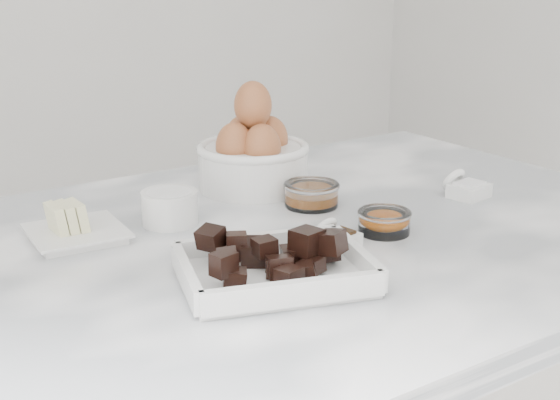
{
  "coord_description": "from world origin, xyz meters",
  "views": [
    {
      "loc": [
        -0.57,
        -0.84,
        1.31
      ],
      "look_at": [
        0.02,
        0.03,
        0.98
      ],
      "focal_mm": 50.0,
      "sensor_mm": 36.0,
      "label": 1
    }
  ],
  "objects_px": {
    "sugar_ramekin": "(170,206)",
    "honey_bowl": "(312,194)",
    "butter_plate": "(75,227)",
    "egg_bowl": "(253,154)",
    "chocolate_dish": "(275,264)",
    "salt_spoon": "(465,187)",
    "zest_bowl": "(384,221)",
    "vanilla_spoon": "(336,237)"
  },
  "relations": [
    {
      "from": "chocolate_dish",
      "to": "egg_bowl",
      "type": "xyz_separation_m",
      "value": [
        0.19,
        0.35,
        0.03
      ]
    },
    {
      "from": "zest_bowl",
      "to": "sugar_ramekin",
      "type": "bearing_deg",
      "value": 138.66
    },
    {
      "from": "butter_plate",
      "to": "vanilla_spoon",
      "type": "bearing_deg",
      "value": -37.98
    },
    {
      "from": "sugar_ramekin",
      "to": "vanilla_spoon",
      "type": "height_order",
      "value": "sugar_ramekin"
    },
    {
      "from": "egg_bowl",
      "to": "salt_spoon",
      "type": "relative_size",
      "value": 2.32
    },
    {
      "from": "salt_spoon",
      "to": "vanilla_spoon",
      "type": "bearing_deg",
      "value": -169.17
    },
    {
      "from": "butter_plate",
      "to": "zest_bowl",
      "type": "xyz_separation_m",
      "value": [
        0.37,
        -0.22,
        0.0
      ]
    },
    {
      "from": "egg_bowl",
      "to": "butter_plate",
      "type": "bearing_deg",
      "value": -167.89
    },
    {
      "from": "chocolate_dish",
      "to": "salt_spoon",
      "type": "xyz_separation_m",
      "value": [
        0.44,
        0.12,
        -0.01
      ]
    },
    {
      "from": "butter_plate",
      "to": "honey_bowl",
      "type": "bearing_deg",
      "value": -9.92
    },
    {
      "from": "vanilla_spoon",
      "to": "butter_plate",
      "type": "bearing_deg",
      "value": 142.02
    },
    {
      "from": "chocolate_dish",
      "to": "vanilla_spoon",
      "type": "relative_size",
      "value": 3.93
    },
    {
      "from": "egg_bowl",
      "to": "chocolate_dish",
      "type": "bearing_deg",
      "value": -118.41
    },
    {
      "from": "chocolate_dish",
      "to": "zest_bowl",
      "type": "height_order",
      "value": "chocolate_dish"
    },
    {
      "from": "honey_bowl",
      "to": "salt_spoon",
      "type": "height_order",
      "value": "salt_spoon"
    },
    {
      "from": "sugar_ramekin",
      "to": "honey_bowl",
      "type": "distance_m",
      "value": 0.22
    },
    {
      "from": "egg_bowl",
      "to": "salt_spoon",
      "type": "distance_m",
      "value": 0.35
    },
    {
      "from": "egg_bowl",
      "to": "zest_bowl",
      "type": "relative_size",
      "value": 2.45
    },
    {
      "from": "chocolate_dish",
      "to": "butter_plate",
      "type": "distance_m",
      "value": 0.31
    },
    {
      "from": "sugar_ramekin",
      "to": "zest_bowl",
      "type": "xyz_separation_m",
      "value": [
        0.23,
        -0.2,
        -0.01
      ]
    },
    {
      "from": "zest_bowl",
      "to": "vanilla_spoon",
      "type": "height_order",
      "value": "vanilla_spoon"
    },
    {
      "from": "sugar_ramekin",
      "to": "honey_bowl",
      "type": "bearing_deg",
      "value": -12.37
    },
    {
      "from": "honey_bowl",
      "to": "vanilla_spoon",
      "type": "height_order",
      "value": "same"
    },
    {
      "from": "honey_bowl",
      "to": "salt_spoon",
      "type": "relative_size",
      "value": 1.08
    },
    {
      "from": "butter_plate",
      "to": "vanilla_spoon",
      "type": "height_order",
      "value": "butter_plate"
    },
    {
      "from": "butter_plate",
      "to": "vanilla_spoon",
      "type": "distance_m",
      "value": 0.36
    },
    {
      "from": "chocolate_dish",
      "to": "salt_spoon",
      "type": "distance_m",
      "value": 0.46
    },
    {
      "from": "egg_bowl",
      "to": "vanilla_spoon",
      "type": "height_order",
      "value": "egg_bowl"
    },
    {
      "from": "butter_plate",
      "to": "sugar_ramekin",
      "type": "distance_m",
      "value": 0.14
    },
    {
      "from": "honey_bowl",
      "to": "chocolate_dish",
      "type": "bearing_deg",
      "value": -134.63
    },
    {
      "from": "zest_bowl",
      "to": "salt_spoon",
      "type": "relative_size",
      "value": 0.95
    },
    {
      "from": "vanilla_spoon",
      "to": "salt_spoon",
      "type": "bearing_deg",
      "value": 10.83
    },
    {
      "from": "chocolate_dish",
      "to": "salt_spoon",
      "type": "height_order",
      "value": "chocolate_dish"
    },
    {
      "from": "butter_plate",
      "to": "zest_bowl",
      "type": "height_order",
      "value": "butter_plate"
    },
    {
      "from": "butter_plate",
      "to": "egg_bowl",
      "type": "height_order",
      "value": "egg_bowl"
    },
    {
      "from": "egg_bowl",
      "to": "vanilla_spoon",
      "type": "distance_m",
      "value": 0.3
    },
    {
      "from": "butter_plate",
      "to": "egg_bowl",
      "type": "xyz_separation_m",
      "value": [
        0.33,
        0.07,
        0.04
      ]
    },
    {
      "from": "zest_bowl",
      "to": "honey_bowl",
      "type": "bearing_deg",
      "value": 94.53
    },
    {
      "from": "sugar_ramekin",
      "to": "egg_bowl",
      "type": "bearing_deg",
      "value": 23.61
    },
    {
      "from": "chocolate_dish",
      "to": "honey_bowl",
      "type": "relative_size",
      "value": 3.02
    },
    {
      "from": "vanilla_spoon",
      "to": "egg_bowl",
      "type": "bearing_deg",
      "value": 79.84
    },
    {
      "from": "butter_plate",
      "to": "chocolate_dish",
      "type": "bearing_deg",
      "value": -62.2
    }
  ]
}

